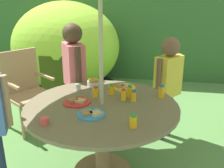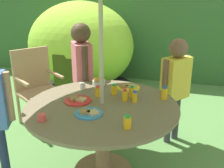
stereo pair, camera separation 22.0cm
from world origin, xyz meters
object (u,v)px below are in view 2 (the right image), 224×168
Objects in this scene: child_in_yellow_shirt at (176,78)px; juice_bottle_center_back at (164,93)px; plate_far_left at (128,87)px; juice_bottle_front_edge at (125,95)px; juice_bottle_far_right at (114,90)px; child_in_pink_shirt at (82,64)px; dome_tent at (81,46)px; cup_near at (82,86)px; juice_bottle_near_right at (132,92)px; juice_bottle_mid_right at (127,122)px; snack_bowl at (99,82)px; plate_center_front at (78,100)px; garden_table at (102,120)px; plate_mid_left at (89,113)px; juice_bottle_back_edge at (135,97)px; wooden_chair at (36,83)px; juice_bottle_near_left at (98,91)px; cup_far at (42,118)px.

child_in_yellow_shirt reaches higher than juice_bottle_center_back.
plate_far_left is 2.18× the size of juice_bottle_front_edge.
child_in_pink_shirt is at bearing 137.39° from juice_bottle_far_right.
juice_bottle_front_edge is (1.33, -2.14, -0.00)m from dome_tent.
cup_near is at bearing -75.61° from dome_tent.
juice_bottle_near_right is (0.73, -0.53, -0.09)m from child_in_pink_shirt.
child_in_pink_shirt is at bearing 126.02° from juice_bottle_mid_right.
plate_center_front is at bearing -94.78° from snack_bowl.
dome_tent is 20.39× the size of juice_bottle_far_right.
juice_bottle_mid_right reaches higher than cup_near.
dome_tent is 18.81× the size of juice_bottle_near_right.
garden_table is 6.01× the size of plate_mid_left.
child_in_pink_shirt reaches higher than juice_bottle_back_edge.
snack_bowl reaches higher than cup_near.
juice_bottle_front_edge is at bearing -43.28° from snack_bowl.
child_in_yellow_shirt is 5.36× the size of plate_mid_left.
child_in_pink_shirt is 0.75m from juice_bottle_far_right.
plate_mid_left is 2.13× the size of juice_bottle_back_edge.
wooden_chair is 9.23× the size of juice_bottle_far_right.
wooden_chair is 1.54m from juice_bottle_near_right.
garden_table is 12.62× the size of juice_bottle_far_right.
child_in_yellow_shirt is 10.40× the size of juice_bottle_near_right.
juice_bottle_near_left reaches higher than plate_center_front.
wooden_chair is 1.00m from cup_near.
child_in_pink_shirt is 12.69× the size of juice_bottle_near_left.
child_in_yellow_shirt reaches higher than juice_bottle_mid_right.
juice_bottle_back_edge is (-0.25, -0.15, -0.01)m from juice_bottle_center_back.
plate_far_left is (1.29, -1.81, -0.04)m from dome_tent.
snack_bowl is 0.20m from cup_near.
plate_mid_left is at bearing -74.68° from dome_tent.
juice_bottle_front_edge is at bearing -42.40° from juice_bottle_far_right.
plate_center_front is at bearing -165.65° from juice_bottle_back_edge.
juice_bottle_back_edge reaches higher than snack_bowl.
juice_bottle_mid_right is 1.77× the size of cup_near.
garden_table is at bearing -99.08° from juice_bottle_far_right.
dome_tent is 9.16× the size of plate_far_left.
plate_far_left is at bearing 51.36° from plate_center_front.
juice_bottle_mid_right reaches higher than garden_table.
juice_bottle_mid_right is (-0.29, -1.16, -0.01)m from child_in_yellow_shirt.
juice_bottle_near_left reaches higher than cup_far.
wooden_chair is 1.26m from plate_center_front.
juice_bottle_front_edge is (0.42, 0.14, 0.04)m from plate_center_front.
wooden_chair is 8.05× the size of juice_bottle_center_back.
plate_mid_left is at bearing -99.95° from garden_table.
garden_table is at bearing -45.51° from cup_near.
child_in_yellow_shirt is 8.75× the size of snack_bowl.
plate_center_front reaches higher than garden_table.
cup_far is (0.84, -1.23, 0.20)m from wooden_chair.
juice_bottle_front_edge reaches higher than snack_bowl.
child_in_yellow_shirt is 0.78m from juice_bottle_front_edge.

